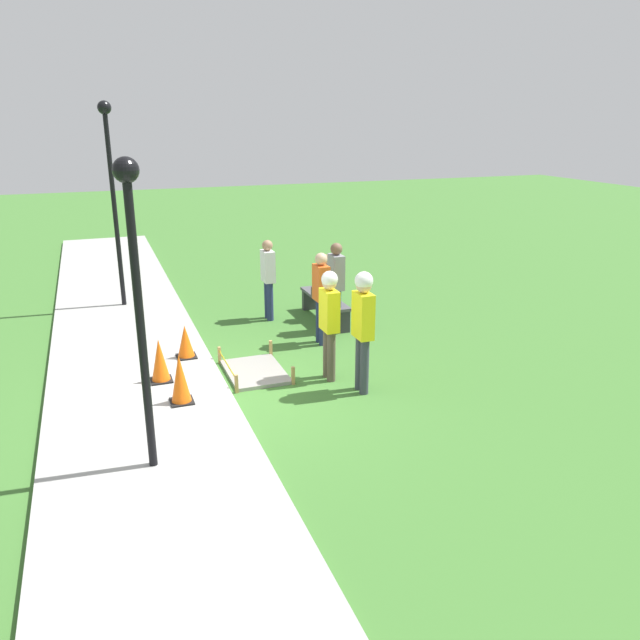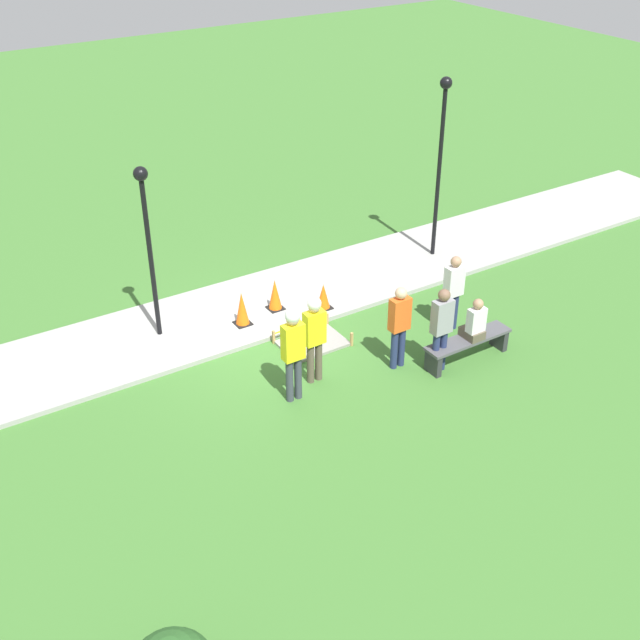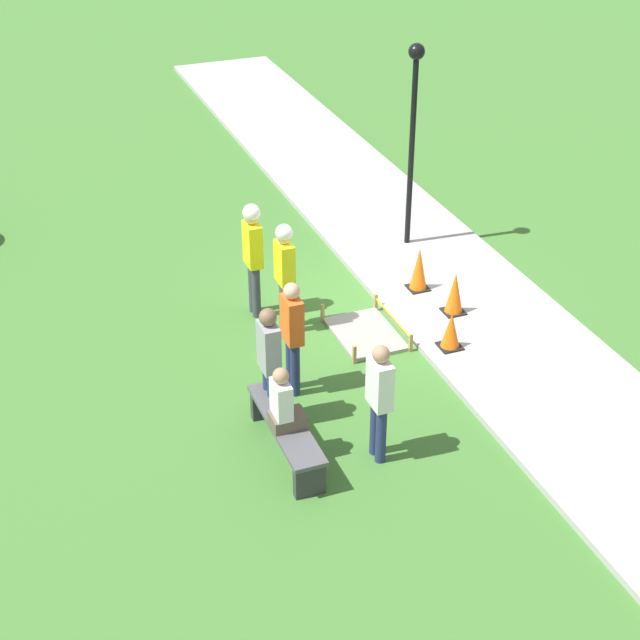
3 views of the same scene
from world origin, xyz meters
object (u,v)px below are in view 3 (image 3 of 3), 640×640
at_px(bystander_in_white_shirt, 269,360).
at_px(lamppost_near, 413,115).
at_px(worker_assistant, 285,268).
at_px(traffic_cone_near_patch, 451,331).
at_px(bystander_in_gray_shirt, 379,396).
at_px(bystander_in_orange_shirt, 292,331).
at_px(park_bench, 286,431).
at_px(worker_supervisor, 253,249).
at_px(person_seated_on_bench, 284,404).
at_px(traffic_cone_sidewalk_edge, 419,269).
at_px(traffic_cone_far_patch, 455,293).

height_order(bystander_in_white_shirt, lamppost_near, lamppost_near).
bearing_deg(worker_assistant, traffic_cone_near_patch, -126.24).
bearing_deg(traffic_cone_near_patch, bystander_in_gray_shirt, 132.67).
bearing_deg(traffic_cone_near_patch, bystander_in_orange_shirt, 91.96).
height_order(park_bench, worker_supervisor, worker_supervisor).
height_order(person_seated_on_bench, bystander_in_orange_shirt, bystander_in_orange_shirt).
height_order(worker_supervisor, bystander_in_white_shirt, worker_supervisor).
bearing_deg(bystander_in_orange_shirt, person_seated_on_bench, 156.04).
height_order(park_bench, lamppost_near, lamppost_near).
distance_m(park_bench, worker_assistant, 3.19).
bearing_deg(bystander_in_white_shirt, traffic_cone_sidewalk_edge, -54.14).
relative_size(worker_supervisor, lamppost_near, 0.53).
distance_m(traffic_cone_far_patch, bystander_in_orange_shirt, 3.30).
xyz_separation_m(worker_supervisor, bystander_in_orange_shirt, (-2.26, 0.16, -0.18)).
relative_size(person_seated_on_bench, worker_supervisor, 0.46).
bearing_deg(traffic_cone_near_patch, bystander_in_white_shirt, 102.40).
relative_size(park_bench, bystander_in_orange_shirt, 1.09).
bearing_deg(traffic_cone_sidewalk_edge, lamppost_near, -19.49).
bearing_deg(worker_supervisor, bystander_in_gray_shirt, -174.93).
bearing_deg(bystander_in_white_shirt, park_bench, 177.70).
relative_size(traffic_cone_near_patch, lamppost_near, 0.16).
height_order(worker_supervisor, bystander_in_orange_shirt, worker_supervisor).
xyz_separation_m(traffic_cone_far_patch, bystander_in_gray_shirt, (-2.78, 2.58, 0.52)).
relative_size(traffic_cone_sidewalk_edge, worker_supervisor, 0.39).
bearing_deg(bystander_in_orange_shirt, worker_assistant, -15.87).
bearing_deg(worker_supervisor, traffic_cone_near_patch, -132.17).
bearing_deg(worker_supervisor, bystander_in_orange_shirt, 175.97).
bearing_deg(traffic_cone_near_patch, park_bench, 113.98).
distance_m(traffic_cone_near_patch, bystander_in_white_shirt, 3.23).
distance_m(traffic_cone_sidewalk_edge, person_seated_on_bench, 4.83).
height_order(traffic_cone_near_patch, person_seated_on_bench, person_seated_on_bench).
height_order(traffic_cone_far_patch, worker_supervisor, worker_supervisor).
bearing_deg(bystander_in_white_shirt, bystander_in_gray_shirt, -138.71).
height_order(traffic_cone_near_patch, traffic_cone_far_patch, traffic_cone_far_patch).
height_order(traffic_cone_near_patch, park_bench, traffic_cone_near_patch).
height_order(traffic_cone_far_patch, bystander_in_white_shirt, bystander_in_white_shirt).
distance_m(bystander_in_white_shirt, lamppost_near, 5.95).
relative_size(park_bench, bystander_in_gray_shirt, 1.12).
distance_m(person_seated_on_bench, bystander_in_white_shirt, 0.81).
bearing_deg(worker_assistant, bystander_in_orange_shirt, 164.13).
bearing_deg(worker_supervisor, bystander_in_white_shirt, 166.32).
xyz_separation_m(park_bench, bystander_in_gray_shirt, (-0.49, -1.08, 0.60)).
xyz_separation_m(park_bench, person_seated_on_bench, (-0.08, 0.05, 0.50)).
bearing_deg(bystander_in_gray_shirt, traffic_cone_far_patch, -42.78).
distance_m(traffic_cone_near_patch, bystander_in_gray_shirt, 2.83).
distance_m(traffic_cone_far_patch, worker_supervisor, 3.28).
height_order(person_seated_on_bench, lamppost_near, lamppost_near).
height_order(worker_assistant, lamppost_near, lamppost_near).
relative_size(traffic_cone_far_patch, worker_supervisor, 0.36).
height_order(park_bench, person_seated_on_bench, person_seated_on_bench).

